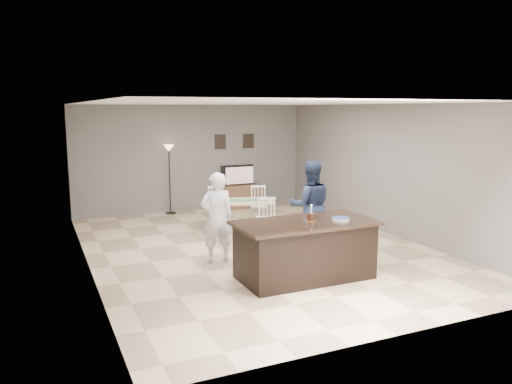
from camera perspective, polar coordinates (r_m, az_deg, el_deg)
name	(u,v)px	position (r m, az deg, el deg)	size (l,w,h in m)	color
floor	(257,249)	(9.44, 0.09, -6.48)	(8.00, 8.00, 0.00)	#D8BA8B
room_shell	(257,160)	(9.13, 0.10, 3.69)	(8.00, 8.00, 8.00)	slate
kitchen_island	(305,250)	(7.78, 5.59, -6.56)	(2.15, 1.10, 0.90)	black
tv_console	(240,197)	(13.22, -1.88, -0.53)	(1.20, 0.40, 0.60)	brown
television	(239,175)	(13.20, -2.01, 1.92)	(0.91, 0.12, 0.53)	black
tv_screen_glow	(240,175)	(13.12, -1.88, 1.91)	(0.78, 0.78, 0.00)	orange
picture_frames	(235,141)	(13.22, -2.46, 5.80)	(1.10, 0.02, 0.38)	black
doorway	(107,223)	(6.17, -16.69, -3.47)	(0.00, 2.10, 2.65)	black
woman	(217,218)	(8.50, -4.50, -2.93)	(0.57, 0.37, 1.55)	silver
man	(310,206)	(9.25, 6.21, -1.57)	(0.81, 0.63, 1.66)	#1B253C
birthday_cake	(311,217)	(7.70, 6.32, -2.85)	(0.17, 0.17, 0.26)	#ECB645
plate_stack	(341,219)	(7.81, 9.67, -3.05)	(0.27, 0.27, 0.04)	white
dining_table	(240,206)	(10.64, -1.90, -1.60)	(1.78, 1.94, 0.87)	tan
floor_lamp	(169,161)	(12.51, -9.89, 3.57)	(0.26, 0.26, 1.73)	black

